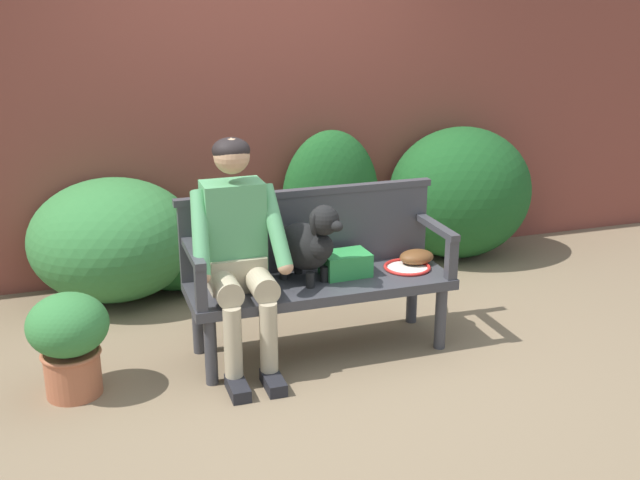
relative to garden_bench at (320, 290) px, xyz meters
name	(u,v)px	position (x,y,z in m)	size (l,w,h in m)	color
ground_plane	(320,350)	(0.00, 0.00, -0.39)	(40.00, 40.00, 0.00)	#7A664C
brick_garden_fence	(249,115)	(0.00, 1.69, 0.78)	(8.00, 0.30, 2.34)	brown
hedge_bush_far_right	(181,246)	(-0.63, 1.31, -0.08)	(0.99, 0.79, 0.63)	#194C1E
hedge_bush_mid_right	(331,200)	(0.54, 1.36, 0.15)	(0.76, 0.50, 1.08)	#194C1E
hedge_bush_mid_left	(113,239)	(-1.10, 1.28, 0.03)	(1.16, 1.16, 0.85)	#337538
hedge_bush_far_left	(460,193)	(1.61, 1.28, 0.13)	(1.17, 0.95, 1.06)	#194C1E
garden_bench	(320,290)	(0.00, 0.00, 0.00)	(1.56, 0.53, 0.45)	#38383D
bench_backrest	(308,228)	(0.00, 0.23, 0.31)	(1.60, 0.06, 0.50)	#38383D
bench_armrest_left_end	(196,267)	(-0.74, -0.09, 0.26)	(0.06, 0.53, 0.28)	#38383D
bench_armrest_right_end	(442,240)	(0.74, -0.09, 0.26)	(0.06, 0.53, 0.28)	#38383D
person_seated	(237,246)	(-0.49, -0.02, 0.33)	(0.56, 0.66, 1.32)	black
dog_on_bench	(309,242)	(-0.07, 0.00, 0.30)	(0.37, 0.47, 0.49)	black
tennis_racket	(407,266)	(0.58, 0.04, 0.07)	(0.38, 0.58, 0.03)	red
baseball_glove	(417,257)	(0.66, 0.08, 0.11)	(0.22, 0.17, 0.09)	brown
sports_bag	(345,264)	(0.17, 0.04, 0.13)	(0.28, 0.20, 0.14)	#2D8E42
potted_plant	(69,338)	(-1.43, -0.08, -0.06)	(0.43, 0.43, 0.58)	#A85B3D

